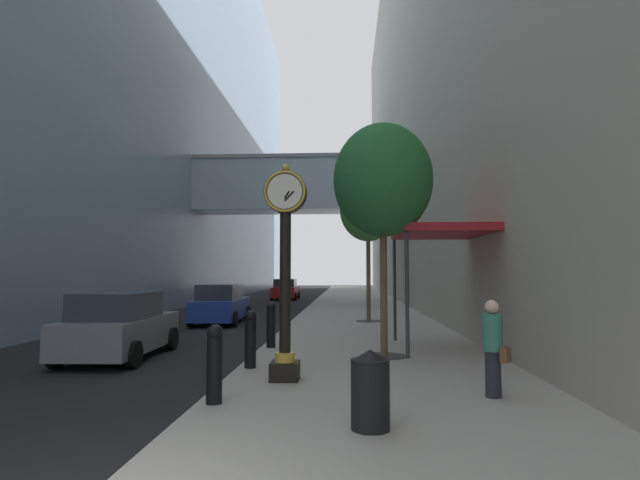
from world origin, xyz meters
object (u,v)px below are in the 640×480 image
at_px(car_blue_mid, 221,304).
at_px(car_grey_far, 120,326).
at_px(pedestrian_walking, 493,346).
at_px(street_clock, 285,260).
at_px(street_tree_near, 383,181).
at_px(street_tree_mid_near, 368,210).
at_px(bollard_second, 250,338).
at_px(trash_bin, 370,388).
at_px(bollard_third, 271,324).
at_px(bollard_nearest, 214,362).
at_px(car_red_near, 286,290).

relative_size(car_blue_mid, car_grey_far, 1.12).
xyz_separation_m(pedestrian_walking, car_grey_far, (-8.35, 4.17, -0.16)).
bearing_deg(street_clock, street_tree_near, 53.40).
height_order(street_tree_mid_near, car_blue_mid, street_tree_mid_near).
height_order(bollard_second, trash_bin, bollard_second).
height_order(bollard_third, street_tree_mid_near, street_tree_mid_near).
bearing_deg(bollard_third, street_clock, -77.80).
distance_m(street_tree_near, car_blue_mid, 11.80).
relative_size(trash_bin, car_grey_far, 0.25).
xyz_separation_m(bollard_nearest, bollard_third, (0.00, 5.98, 0.00)).
height_order(pedestrian_walking, car_blue_mid, pedestrian_walking).
bearing_deg(trash_bin, bollard_second, 120.14).
height_order(bollard_third, car_red_near, car_red_near).
xyz_separation_m(street_clock, street_tree_mid_near, (2.13, 11.82, 2.48)).
bearing_deg(car_red_near, bollard_nearest, -84.94).
xyz_separation_m(street_clock, bollard_nearest, (-0.91, -1.78, -1.67)).
xyz_separation_m(bollard_second, street_tree_near, (3.03, 1.65, 3.75)).
relative_size(street_tree_mid_near, car_blue_mid, 1.32).
height_order(street_clock, bollard_third, street_clock).
relative_size(trash_bin, car_red_near, 0.23).
bearing_deg(trash_bin, car_grey_far, 136.00).
relative_size(bollard_second, pedestrian_walking, 0.77).
distance_m(bollard_second, street_tree_mid_near, 11.79).
bearing_deg(pedestrian_walking, street_tree_near, 110.99).
relative_size(bollard_third, street_tree_near, 0.21).
bearing_deg(trash_bin, street_tree_mid_near, 87.64).
bearing_deg(car_blue_mid, car_grey_far, -92.41).
distance_m(street_tree_near, street_tree_mid_near, 8.97).
bearing_deg(bollard_second, street_tree_near, 28.51).
distance_m(bollard_third, car_grey_far, 3.96).
bearing_deg(trash_bin, bollard_third, 108.69).
height_order(bollard_third, street_tree_near, street_tree_near).
relative_size(bollard_third, car_red_near, 0.27).
bearing_deg(street_clock, car_blue_mid, 109.74).
height_order(street_tree_near, street_tree_mid_near, street_tree_mid_near).
distance_m(street_clock, pedestrian_walking, 4.10).
xyz_separation_m(bollard_second, street_tree_mid_near, (3.03, 10.61, 4.14)).
bearing_deg(street_tree_near, car_red_near, 101.86).
bearing_deg(street_tree_near, pedestrian_walking, -69.01).
xyz_separation_m(street_clock, pedestrian_walking, (3.66, -1.13, -1.47)).
bearing_deg(pedestrian_walking, car_blue_mid, 121.21).
distance_m(street_clock, trash_bin, 3.78).
bearing_deg(bollard_nearest, car_blue_mid, 103.86).
distance_m(bollard_second, street_tree_near, 5.10).
bearing_deg(street_tree_near, bollard_second, -151.49).
bearing_deg(street_tree_mid_near, car_red_near, 107.05).
height_order(street_tree_mid_near, pedestrian_walking, street_tree_mid_near).
relative_size(pedestrian_walking, car_blue_mid, 0.34).
relative_size(street_tree_near, car_grey_far, 1.40).
height_order(street_clock, car_red_near, street_clock).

